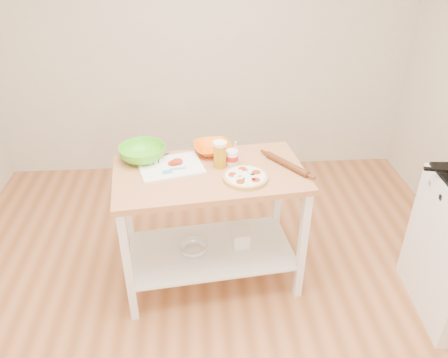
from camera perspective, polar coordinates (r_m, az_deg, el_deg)
room_shell at (r=2.08m, az=-1.14°, el=3.85°), size 4.04×4.54×2.74m
prep_island at (r=2.92m, az=-1.80°, el=-3.29°), size 1.29×0.80×0.90m
pizza at (r=2.71m, az=2.79°, el=0.25°), size 0.28×0.28×0.04m
cutting_board at (r=2.86m, az=-7.04°, el=1.69°), size 0.46×0.39×0.04m
spatula at (r=2.80m, az=-6.70°, el=1.16°), size 0.15×0.07×0.01m
knife at (r=2.95m, az=-10.01°, el=2.59°), size 0.23×0.17×0.01m
orange_bowl at (r=3.01m, az=-1.48°, el=4.02°), size 0.30×0.30×0.06m
green_bowl at (r=2.96m, az=-10.61°, el=3.34°), size 0.34×0.34×0.10m
beer_pint at (r=2.81m, az=-0.53°, el=3.25°), size 0.09×0.09×0.18m
yogurt_tub at (r=2.85m, az=1.06°, el=2.84°), size 0.08×0.08×0.17m
rolling_pin at (r=2.86m, az=8.19°, el=1.93°), size 0.24×0.32×0.04m
shelf_glass_bowl at (r=3.12m, az=-4.01°, el=-9.05°), size 0.25×0.25×0.06m
shelf_bin at (r=3.16m, az=2.20°, el=-7.79°), size 0.13×0.13×0.11m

